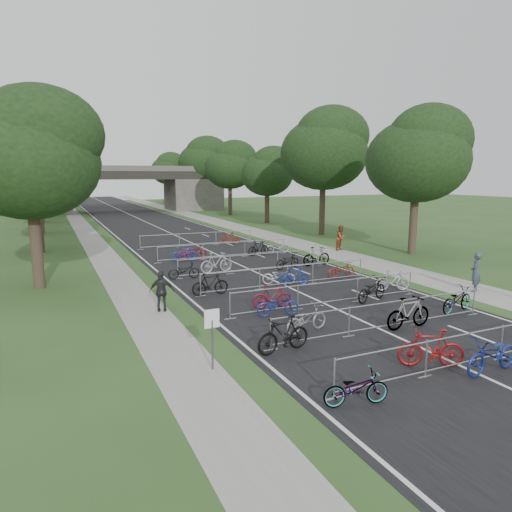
{
  "coord_description": "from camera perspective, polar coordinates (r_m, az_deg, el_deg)",
  "views": [
    {
      "loc": [
        -10.88,
        -8.96,
        5.61
      ],
      "look_at": [
        -0.29,
        14.16,
        1.1
      ],
      "focal_mm": 32.0,
      "sensor_mm": 36.0,
      "label": 1
    }
  ],
  "objects": [
    {
      "name": "pedestrian_c",
      "position": [
        19.34,
        -11.7,
        -4.37
      ],
      "size": [
        1.09,
        0.68,
        1.72
      ],
      "primitive_type": "imported",
      "rotation": [
        0.0,
        0.0,
        2.87
      ],
      "color": "#242426",
      "rests_on": "ground"
    },
    {
      "name": "road",
      "position": [
        60.22,
        -14.14,
        4.41
      ],
      "size": [
        11.0,
        140.0,
        0.01
      ],
      "primitive_type": "cube",
      "color": "black",
      "rests_on": "ground"
    },
    {
      "name": "bike_7",
      "position": [
        20.71,
        23.81,
        -5.02
      ],
      "size": [
        2.12,
        1.12,
        1.06
      ],
      "primitive_type": "imported",
      "rotation": [
        0.0,
        0.0,
        1.78
      ],
      "color": "#A9ACB1",
      "rests_on": "ground"
    },
    {
      "name": "bike_16",
      "position": [
        25.28,
        -9.01,
        -1.85
      ],
      "size": [
        1.75,
        0.74,
        0.9
      ],
      "primitive_type": "imported",
      "rotation": [
        0.0,
        0.0,
        1.49
      ],
      "color": "black",
      "rests_on": "ground"
    },
    {
      "name": "bike_2",
      "position": [
        14.93,
        27.51,
        -10.92
      ],
      "size": [
        2.14,
        0.87,
        1.1
      ],
      "primitive_type": "imported",
      "rotation": [
        0.0,
        0.0,
        4.78
      ],
      "color": "navy",
      "rests_on": "ground"
    },
    {
      "name": "bike_23",
      "position": [
        33.27,
        2.76,
        1.19
      ],
      "size": [
        1.88,
        0.71,
        0.98
      ],
      "primitive_type": "imported",
      "rotation": [
        0.0,
        0.0,
        4.74
      ],
      "color": "#9E9DA5",
      "rests_on": "ground"
    },
    {
      "name": "barrier_row_4",
      "position": [
        26.8,
        -0.19,
        -0.84
      ],
      "size": [
        9.7,
        0.08,
        1.1
      ],
      "color": "#A9ACB1",
      "rests_on": "ground"
    },
    {
      "name": "bike_6",
      "position": [
        17.84,
        18.53,
        -6.78
      ],
      "size": [
        2.02,
        0.59,
        1.21
      ],
      "primitive_type": "imported",
      "rotation": [
        0.0,
        0.0,
        1.58
      ],
      "color": "#A9ACB1",
      "rests_on": "ground"
    },
    {
      "name": "tree_right_4",
      "position": [
        76.77,
        -6.54,
        11.7
      ],
      "size": [
        8.18,
        8.18,
        12.47
      ],
      "color": "#33261C",
      "rests_on": "ground"
    },
    {
      "name": "overpass_bridge",
      "position": [
        74.79,
        -16.41,
        8.06
      ],
      "size": [
        31.0,
        8.0,
        7.05
      ],
      "color": "#4A4842",
      "rests_on": "ground"
    },
    {
      "name": "tree_left_1",
      "position": [
        36.93,
        -25.96,
        11.69
      ],
      "size": [
        7.56,
        7.56,
        11.53
      ],
      "color": "#33261C",
      "rests_on": "ground"
    },
    {
      "name": "bike_14",
      "position": [
        23.57,
        4.77,
        -2.52
      ],
      "size": [
        1.7,
        0.84,
        0.98
      ],
      "primitive_type": "imported",
      "rotation": [
        0.0,
        0.0,
        1.33
      ],
      "color": "navy",
      "rests_on": "ground"
    },
    {
      "name": "barrier_row_2",
      "position": [
        20.13,
        9.06,
        -4.64
      ],
      "size": [
        9.7,
        0.08,
        1.1
      ],
      "color": "#A9ACB1",
      "rests_on": "ground"
    },
    {
      "name": "tree_left_2",
      "position": [
        48.96,
        -25.79,
        12.01
      ],
      "size": [
        8.4,
        8.4,
        12.81
      ],
      "color": "#33261C",
      "rests_on": "ground"
    },
    {
      "name": "bike_5",
      "position": [
        16.71,
        6.33,
        -7.85
      ],
      "size": [
        1.96,
        1.02,
        0.98
      ],
      "primitive_type": "imported",
      "rotation": [
        0.0,
        0.0,
        1.78
      ],
      "color": "gray",
      "rests_on": "ground"
    },
    {
      "name": "bike_1",
      "position": [
        14.64,
        21.04,
        -10.72
      ],
      "size": [
        1.98,
        1.39,
        1.17
      ],
      "primitive_type": "imported",
      "rotation": [
        0.0,
        0.0,
        4.23
      ],
      "color": "maroon",
      "rests_on": "ground"
    },
    {
      "name": "bike_21",
      "position": [
        30.69,
        -7.96,
        0.45
      ],
      "size": [
        2.11,
        0.9,
        1.08
      ],
      "primitive_type": "imported",
      "rotation": [
        0.0,
        0.0,
        1.66
      ],
      "color": "maroon",
      "rests_on": "ground"
    },
    {
      "name": "bike_20",
      "position": [
        30.52,
        -8.92,
        0.28
      ],
      "size": [
        1.68,
        0.66,
        0.98
      ],
      "primitive_type": "imported",
      "rotation": [
        0.0,
        0.0,
        1.45
      ],
      "color": "#1C339C",
      "rests_on": "ground"
    },
    {
      "name": "bike_9",
      "position": [
        19.5,
        2.01,
        -5.09
      ],
      "size": [
        1.78,
        0.83,
        1.03
      ],
      "primitive_type": "imported",
      "rotation": [
        0.0,
        0.0,
        1.36
      ],
      "color": "maroon",
      "rests_on": "ground"
    },
    {
      "name": "barrier_row_5",
      "position": [
        31.35,
        -3.97,
        0.73
      ],
      "size": [
        9.7,
        0.08,
        1.1
      ],
      "color": "#A9ACB1",
      "rests_on": "ground"
    },
    {
      "name": "tree_right_1",
      "position": [
        44.06,
        8.62,
        12.92
      ],
      "size": [
        8.18,
        8.18,
        12.47
      ],
      "color": "#33261C",
      "rests_on": "ground"
    },
    {
      "name": "barrier_row_0",
      "position": [
        14.98,
        24.74,
        -10.66
      ],
      "size": [
        9.7,
        0.08,
        1.1
      ],
      "color": "#A9ACB1",
      "rests_on": "ground"
    },
    {
      "name": "bike_17",
      "position": [
        26.61,
        -4.98,
        -0.82
      ],
      "size": [
        2.06,
        0.78,
        1.21
      ],
      "primitive_type": "imported",
      "rotation": [
        0.0,
        0.0,
        1.68
      ],
      "color": "#A6A5AD",
      "rests_on": "ground"
    },
    {
      "name": "barrier_row_6",
      "position": [
        36.97,
        -7.27,
        2.1
      ],
      "size": [
        9.7,
        0.08,
        1.1
      ],
      "color": "#A9ACB1",
      "rests_on": "ground"
    },
    {
      "name": "bike_4",
      "position": [
        14.79,
        3.45,
        -9.8
      ],
      "size": [
        2.01,
        0.79,
        1.18
      ],
      "primitive_type": "imported",
      "rotation": [
        0.0,
        0.0,
        4.83
      ],
      "color": "black",
      "rests_on": "ground"
    },
    {
      "name": "barrier_row_1",
      "position": [
        17.38,
        15.69,
        -7.28
      ],
      "size": [
        9.7,
        0.08,
        1.1
      ],
      "color": "#A9ACB1",
      "rests_on": "ground"
    },
    {
      "name": "tree_left_6",
      "position": [
        96.89,
        -25.3,
        9.62
      ],
      "size": [
        6.72,
        6.72,
        10.25
      ],
      "color": "#33261C",
      "rests_on": "ground"
    },
    {
      "name": "lane_markings",
      "position": [
        60.22,
        -14.14,
        4.4
      ],
      "size": [
        0.12,
        140.0,
        0.0
      ],
      "primitive_type": "cube",
      "color": "silver",
      "rests_on": "ground"
    },
    {
      "name": "tree_left_3",
      "position": [
        60.9,
        -25.51,
        9.92
      ],
      "size": [
        6.72,
        6.72,
        10.25
      ],
      "color": "#33261C",
      "rests_on": "ground"
    },
    {
      "name": "pedestrian_a",
      "position": [
        24.62,
        25.75,
        -1.84
      ],
      "size": [
        0.84,
        0.76,
        1.92
      ],
      "primitive_type": "imported",
      "rotation": [
        0.0,
        0.0,
        3.69
      ],
      "color": "#313A49",
      "rests_on": "ground"
    },
    {
      "name": "sidewalk_left",
      "position": [
        59.32,
        -21.29,
        3.95
      ],
      "size": [
        2.0,
        140.0,
        0.01
      ],
      "primitive_type": "cube",
      "color": "gray",
      "rests_on": "ground"
    },
    {
      "name": "tree_left_5",
      "position": [
        84.93,
        -25.44,
        10.79
      ],
      "size": [
        8.4,
        8.4,
        12.81
      ],
      "color": "#33261C",
      "rests_on": "ground"
    },
    {
      "name": "bike_18",
      "position": [
        27.69,
        3.95,
        -0.62
      ],
      "size": [
        1.97,
        1.15,
        0.98
      ],
      "primitive_type": "imported",
      "rotation": [
        0.0,
        0.0,
        1.86
      ],
      "color": "black",
      "rests_on": "ground"
    },
    {
      "name": "bike_27",
      "position": [
        37.86,
        -3.28,
        2.28
      ],
      "size": [
        1.74,
        0.85,
        1.01
      ],
      "primitive_type": "imported",
      "rotation": [
        0.0,
        0.0,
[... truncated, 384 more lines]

